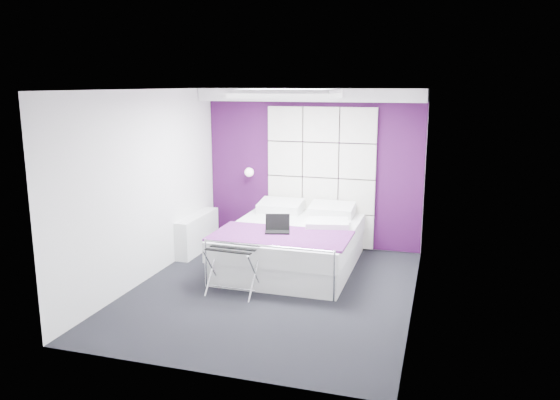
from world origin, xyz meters
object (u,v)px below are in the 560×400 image
object	(u,v)px
nightstand	(263,214)
laptop	(278,227)
radiator	(198,233)
luggage_rack	(233,270)
wall_lamp	(250,172)
bed	(292,244)

from	to	relation	value
nightstand	laptop	xyz separation A→B (m)	(0.72, -1.46, 0.19)
radiator	luggage_rack	bearing A→B (deg)	-51.27
wall_lamp	radiator	distance (m)	1.35
radiator	luggage_rack	size ratio (longest dim) A/B	1.92
bed	luggage_rack	size ratio (longest dim) A/B	3.66
nightstand	radiator	bearing A→B (deg)	-140.72
wall_lamp	radiator	size ratio (longest dim) A/B	0.12
bed	laptop	distance (m)	0.58
luggage_rack	nightstand	bearing A→B (deg)	101.54
radiator	bed	xyz separation A→B (m)	(1.68, -0.30, 0.04)
radiator	wall_lamp	bearing A→B (deg)	49.90
radiator	nightstand	world-z (taller)	radiator
luggage_rack	laptop	xyz separation A→B (m)	(0.36, 0.80, 0.40)
bed	luggage_rack	xyz separation A→B (m)	(-0.44, -1.25, -0.03)
nightstand	laptop	size ratio (longest dim) A/B	1.24
nightstand	luggage_rack	xyz separation A→B (m)	(0.36, -2.26, -0.20)
radiator	luggage_rack	xyz separation A→B (m)	(1.24, -1.54, 0.01)
nightstand	laptop	distance (m)	1.63
bed	wall_lamp	bearing A→B (deg)	134.49
nightstand	bed	bearing A→B (deg)	-51.89
nightstand	luggage_rack	distance (m)	2.30
laptop	bed	bearing A→B (deg)	64.49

